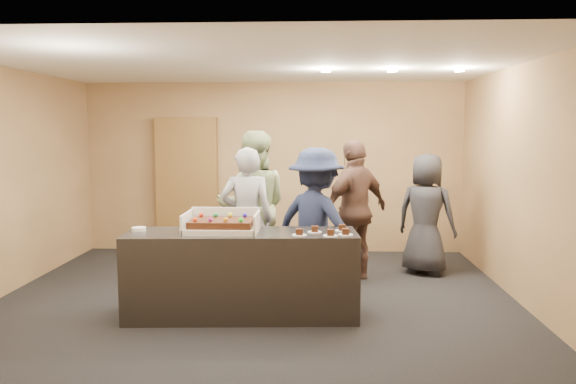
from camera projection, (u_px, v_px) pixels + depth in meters
The scene contains 17 objects.
room at pixel (257, 182), 6.50m from camera, with size 6.04×6.00×2.70m.
serving_counter at pixel (242, 274), 5.88m from camera, with size 2.40×0.70×0.90m, color black.
storage_cabinet at pixel (187, 185), 8.99m from camera, with size 0.98×0.15×2.15m, color brown.
cake_box at pixel (222, 227), 5.87m from camera, with size 0.76×0.52×0.22m.
sheet_cake at pixel (222, 223), 5.83m from camera, with size 0.65×0.45×0.12m.
plate_stack at pixel (139, 229), 5.90m from camera, with size 0.15×0.15×0.04m, color white.
slice_a at pixel (299, 233), 5.64m from camera, with size 0.15×0.15×0.07m.
slice_b at pixel (315, 230), 5.81m from camera, with size 0.15×0.15×0.07m.
slice_c at pixel (331, 234), 5.61m from camera, with size 0.15×0.15×0.07m.
slice_d at pixel (342, 229), 5.90m from camera, with size 0.15×0.15×0.07m.
slice_e at pixel (346, 233), 5.66m from camera, with size 0.15×0.15×0.07m.
person_server_grey at pixel (247, 219), 6.81m from camera, with size 0.64×0.42×1.75m, color #99989D.
person_sage_man at pixel (253, 207), 7.18m from camera, with size 0.95×0.74×1.95m, color #9AAA78.
person_navy_man at pixel (317, 224), 6.49m from camera, with size 1.13×0.65×1.75m, color #1D2647.
person_brown_extra at pixel (355, 210), 7.28m from camera, with size 1.08×0.45×1.84m, color brown.
person_dark_suit at pixel (426, 214), 7.60m from camera, with size 0.80×0.52×1.64m, color #29292F.
ceiling_spotlights at pixel (392, 70), 6.77m from camera, with size 1.72×0.12×0.03m.
Camera 1 is at (0.68, -6.44, 1.97)m, focal length 35.00 mm.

